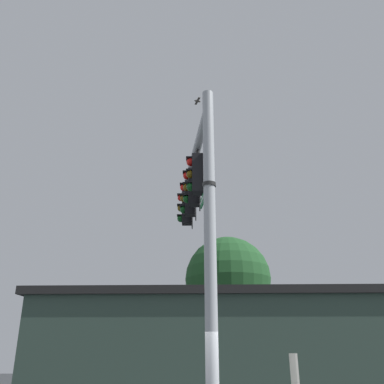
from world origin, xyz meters
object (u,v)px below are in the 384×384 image
at_px(traffic_light_nearest_pole, 197,174).
at_px(traffic_light_mid_outer, 189,198).
at_px(bird_flying, 198,101).
at_px(traffic_light_mid_inner, 193,187).
at_px(traffic_light_arm_end, 186,208).
at_px(street_name_sign, 206,191).

relative_size(traffic_light_nearest_pole, traffic_light_mid_outer, 1.00).
bearing_deg(traffic_light_nearest_pole, bird_flying, -1.05).
relative_size(traffic_light_mid_inner, bird_flying, 3.53).
xyz_separation_m(traffic_light_nearest_pole, traffic_light_arm_end, (2.68, 0.34, 0.00)).
bearing_deg(traffic_light_mid_inner, traffic_light_arm_end, 7.27).
xyz_separation_m(traffic_light_arm_end, bird_flying, (-0.90, -0.38, 3.39)).
height_order(traffic_light_nearest_pole, traffic_light_arm_end, same).
xyz_separation_m(traffic_light_mid_inner, bird_flying, (0.89, -0.15, 3.39)).
xyz_separation_m(traffic_light_nearest_pole, street_name_sign, (-1.37, -0.20, -1.01)).
relative_size(traffic_light_nearest_pole, bird_flying, 3.53).
distance_m(street_name_sign, bird_flying, 5.42).
relative_size(traffic_light_mid_inner, traffic_light_mid_outer, 1.00).
xyz_separation_m(traffic_light_mid_outer, bird_flying, (-0.00, -0.26, 3.39)).
bearing_deg(traffic_light_nearest_pole, street_name_sign, -171.89).
relative_size(traffic_light_mid_inner, street_name_sign, 0.95).
xyz_separation_m(traffic_light_mid_outer, traffic_light_arm_end, (0.89, 0.11, 0.00)).
distance_m(traffic_light_nearest_pole, bird_flying, 3.83).
bearing_deg(bird_flying, street_name_sign, -177.05).
bearing_deg(bird_flying, traffic_light_arm_end, 22.66).
bearing_deg(bird_flying, traffic_light_mid_outer, 89.17).
height_order(traffic_light_arm_end, bird_flying, bird_flying).
distance_m(traffic_light_arm_end, street_name_sign, 4.21).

